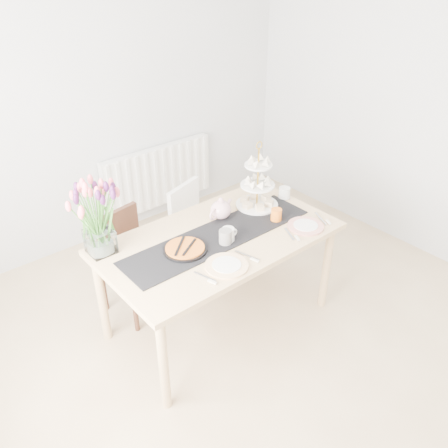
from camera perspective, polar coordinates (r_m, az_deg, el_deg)
room_shell at (r=2.56m, az=8.45°, el=3.52°), size 4.50×4.50×4.50m
radiator at (r=4.74m, az=-7.89°, el=5.69°), size 1.20×0.08×0.60m
dining_table at (r=3.23m, az=-0.64°, el=-2.63°), size 1.60×0.90×0.75m
chair_brown at (r=3.59m, az=-11.49°, el=-3.73°), size 0.45×0.45×0.79m
chair_white at (r=3.94m, az=-3.57°, el=0.11°), size 0.49×0.49×0.77m
table_runner at (r=3.19m, az=-0.65°, el=-1.43°), size 1.40×0.35×0.01m
tulip_vase at (r=2.97m, az=-15.28°, el=1.89°), size 0.59×0.59×0.50m
cake_stand at (r=3.49m, az=4.03°, el=4.03°), size 0.31×0.31×0.46m
teapot at (r=3.35m, az=-0.38°, el=1.74°), size 0.28×0.24×0.16m
cream_jug at (r=3.67m, az=7.27°, el=3.73°), size 0.11×0.11×0.09m
tart_tin at (r=3.04m, az=-4.71°, el=-3.06°), size 0.28×0.28×0.03m
mug_grey at (r=3.09m, az=0.17°, el=-1.60°), size 0.11×0.11×0.10m
mug_white at (r=3.11m, az=0.50°, el=-1.33°), size 0.09×0.09×0.10m
mug_orange at (r=3.36m, az=6.30°, el=1.08°), size 0.10×0.10×0.09m
plate_left at (r=2.91m, az=0.31°, el=-5.03°), size 0.33×0.33×0.01m
plate_right at (r=3.34m, az=9.78°, el=-0.25°), size 0.33×0.33×0.01m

